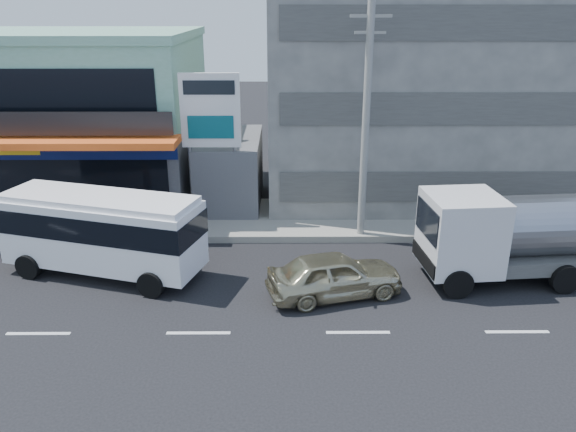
% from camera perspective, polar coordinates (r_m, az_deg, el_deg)
% --- Properties ---
extents(ground, '(120.00, 120.00, 0.00)m').
position_cam_1_polar(ground, '(18.13, -9.09, -11.67)').
color(ground, black).
rests_on(ground, ground).
extents(sidewalk, '(70.00, 5.00, 0.30)m').
position_cam_1_polar(sidewalk, '(26.47, 4.62, -0.29)').
color(sidewalk, gray).
rests_on(sidewalk, ground).
extents(shop_building, '(12.40, 11.70, 8.00)m').
position_cam_1_polar(shop_building, '(31.47, -20.53, 9.17)').
color(shop_building, '#4C4D52').
rests_on(shop_building, ground).
extents(concrete_building, '(16.00, 12.00, 14.00)m').
position_cam_1_polar(concrete_building, '(31.08, 13.70, 15.37)').
color(concrete_building, gray).
rests_on(concrete_building, ground).
extents(gap_structure, '(3.00, 6.00, 3.50)m').
position_cam_1_polar(gap_structure, '(28.36, -5.85, 4.53)').
color(gap_structure, '#4C4D52').
rests_on(gap_structure, ground).
extents(satellite_dish, '(1.50, 1.50, 0.15)m').
position_cam_1_polar(satellite_dish, '(26.93, -6.19, 7.66)').
color(satellite_dish, slate).
rests_on(satellite_dish, gap_structure).
extents(billboard, '(2.60, 0.18, 6.90)m').
position_cam_1_polar(billboard, '(24.96, -7.86, 9.71)').
color(billboard, gray).
rests_on(billboard, ground).
extents(utility_pole_near, '(1.60, 0.30, 10.00)m').
position_cam_1_polar(utility_pole_near, '(23.18, 7.91, 9.42)').
color(utility_pole_near, '#999993').
rests_on(utility_pole_near, ground).
extents(minibus, '(7.86, 4.44, 3.13)m').
position_cam_1_polar(minibus, '(21.87, -18.40, -1.16)').
color(minibus, white).
rests_on(minibus, ground).
extents(sedan, '(5.04, 3.04, 1.61)m').
position_cam_1_polar(sedan, '(19.68, 4.76, -5.99)').
color(sedan, '#C3BB95').
rests_on(sedan, ground).
extents(tanker_truck, '(8.65, 3.36, 3.34)m').
position_cam_1_polar(tanker_truck, '(22.25, 23.33, -1.67)').
color(tanker_truck, silver).
rests_on(tanker_truck, ground).
extents(motorcycle_rider, '(1.96, 1.15, 2.38)m').
position_cam_1_polar(motorcycle_rider, '(24.56, -16.20, -1.22)').
color(motorcycle_rider, '#600D11').
rests_on(motorcycle_rider, ground).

